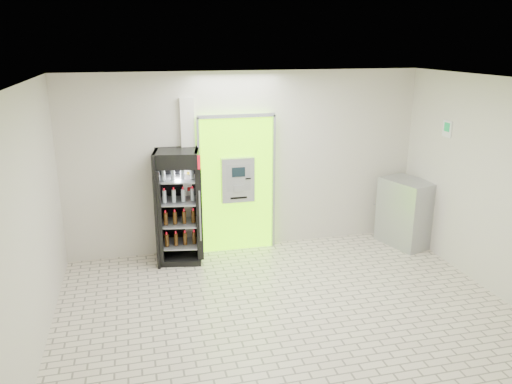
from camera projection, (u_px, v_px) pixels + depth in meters
name	position (u px, v px, depth m)	size (l,w,h in m)	color
ground	(291.00, 318.00, 6.47)	(6.00, 6.00, 0.00)	beige
room_shell	(294.00, 182.00, 5.94)	(6.00, 6.00, 6.00)	beige
atm_assembly	(237.00, 183.00, 8.33)	(1.30, 0.24, 2.33)	#74EB02
pillar	(189.00, 178.00, 8.15)	(0.22, 0.11, 2.60)	silver
beverage_cooler	(179.00, 209.00, 7.98)	(0.78, 0.74, 1.83)	black
steel_cabinet	(406.00, 212.00, 8.69)	(0.83, 1.01, 1.16)	#9C9EA3
exit_sign	(447.00, 129.00, 7.84)	(0.02, 0.22, 0.26)	white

